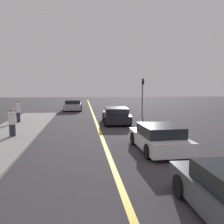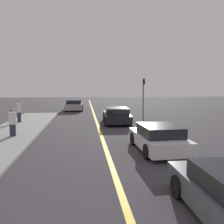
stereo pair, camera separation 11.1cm
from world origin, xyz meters
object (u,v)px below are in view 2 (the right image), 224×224
object	(u,v)px
pedestrian_far_standing	(19,111)
car_far_distant	(117,115)
traffic_light	(143,93)
car_ahead_center	(159,138)
pedestrian_mid_group	(12,122)
car_parked_left_lot	(74,105)

from	to	relation	value
pedestrian_far_standing	car_far_distant	bearing A→B (deg)	-3.99
traffic_light	car_ahead_center	bearing A→B (deg)	-100.32
car_ahead_center	pedestrian_mid_group	bearing A→B (deg)	152.03
car_far_distant	car_parked_left_lot	world-z (taller)	car_parked_left_lot
car_ahead_center	pedestrian_far_standing	bearing A→B (deg)	130.79
car_far_distant	car_ahead_center	bearing A→B (deg)	-81.88
car_far_distant	pedestrian_far_standing	distance (m)	7.49
pedestrian_far_standing	car_parked_left_lot	bearing A→B (deg)	68.61
car_far_distant	pedestrian_far_standing	size ratio (longest dim) A/B	2.71
car_parked_left_lot	traffic_light	size ratio (longest dim) A/B	1.25
pedestrian_mid_group	traffic_light	distance (m)	13.03
car_parked_left_lot	pedestrian_mid_group	world-z (taller)	pedestrian_mid_group
pedestrian_mid_group	traffic_light	size ratio (longest dim) A/B	0.45
car_far_distant	traffic_light	bearing A→B (deg)	54.83
car_ahead_center	car_far_distant	size ratio (longest dim) A/B	0.86
car_ahead_center	traffic_light	bearing A→B (deg)	77.72
car_parked_left_lot	pedestrian_far_standing	distance (m)	10.43
pedestrian_far_standing	car_ahead_center	bearing A→B (deg)	-47.25
pedestrian_far_standing	traffic_light	world-z (taller)	traffic_light
car_parked_left_lot	car_ahead_center	bearing A→B (deg)	-76.14
car_far_distant	traffic_light	distance (m)	5.22
pedestrian_mid_group	pedestrian_far_standing	bearing A→B (deg)	100.42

